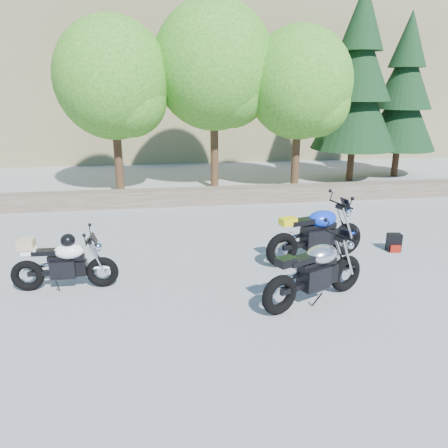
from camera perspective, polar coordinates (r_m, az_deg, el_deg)
The scene contains 12 objects.
ground at distance 8.64m, azimuth -0.38°, elevation -6.81°, with size 90.00×90.00×0.00m, color gray.
stone_wall at distance 13.74m, azimuth -3.50°, elevation 3.63°, with size 22.00×0.55×0.50m, color brown.
hillside at distance 36.23m, azimuth -1.83°, elevation 23.90°, with size 80.00×30.00×15.00m, color olive.
tree_decid_left at distance 14.98m, azimuth -13.91°, elevation 17.41°, with size 3.67×3.67×5.62m.
tree_decid_mid at distance 15.45m, azimuth -0.89°, elevation 19.39°, with size 4.08×4.08×6.24m.
tree_decid_right at distance 15.47m, azimuth 10.24°, elevation 17.13°, with size 3.54×3.54×5.41m.
conifer_near at distance 17.56m, azimuth 17.06°, elevation 17.29°, with size 3.17×3.17×7.06m.
conifer_far at distance 19.10m, azimuth 22.40°, elevation 15.50°, with size 2.82×2.82×6.27m.
silver_bike at distance 7.61m, azimuth 11.88°, elevation -6.23°, with size 2.09×1.11×1.12m.
white_bike at distance 8.44m, azimuth -20.22°, elevation -4.73°, with size 1.91×0.61×1.06m.
blue_bike at distance 9.40m, azimuth 12.01°, elevation -1.34°, with size 2.33×0.94×1.19m.
backpack at distance 10.56m, azimuth 21.31°, elevation -2.29°, with size 0.32×0.29×0.40m.
Camera 1 is at (-1.06, -7.79, 3.58)m, focal length 35.00 mm.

